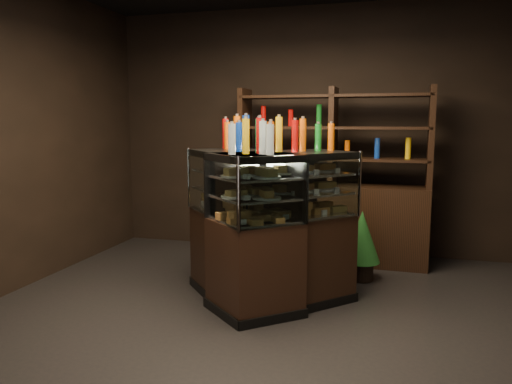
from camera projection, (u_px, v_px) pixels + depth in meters
ground at (260, 326)px, 3.98m from camera, size 5.00×5.00×0.00m
room_shell at (260, 78)px, 3.70m from camera, size 5.02×5.02×3.01m
display_case at (262, 252)px, 4.45m from camera, size 1.67×1.36×1.37m
food_display at (262, 188)px, 4.37m from camera, size 1.28×0.98×0.42m
bottles_top at (263, 136)px, 4.31m from camera, size 1.11×0.84×0.30m
potted_conifer at (362, 235)px, 5.09m from camera, size 0.38×0.38×0.82m
back_shelving at (331, 209)px, 5.77m from camera, size 2.17×0.49×2.00m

